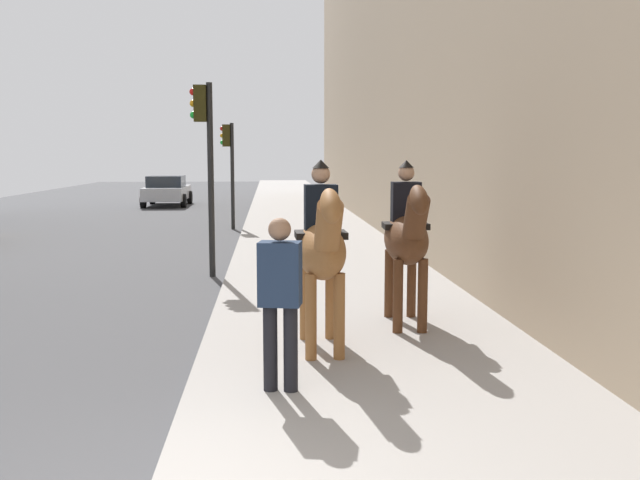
# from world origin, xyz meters

# --- Properties ---
(mounted_horse_near) EXTENTS (2.15, 0.61, 2.24)m
(mounted_horse_near) POSITION_xyz_m (3.72, -1.46, 1.35)
(mounted_horse_near) COLOR brown
(mounted_horse_near) RESTS_ON sidewalk_slab
(mounted_horse_far) EXTENTS (2.15, 0.62, 2.23)m
(mounted_horse_far) POSITION_xyz_m (4.84, -2.68, 1.33)
(mounted_horse_far) COLOR #4C2B16
(mounted_horse_far) RESTS_ON sidewalk_slab
(pedestrian_greeting) EXTENTS (0.33, 0.44, 1.70)m
(pedestrian_greeting) POSITION_xyz_m (2.33, -0.95, 1.10)
(pedestrian_greeting) COLOR black
(pedestrian_greeting) RESTS_ON sidewalk_slab
(car_mid_lane) EXTENTS (4.32, 2.07, 1.44)m
(car_mid_lane) POSITION_xyz_m (29.48, 4.01, 0.74)
(car_mid_lane) COLOR #B7BABF
(car_mid_lane) RESTS_ON ground
(traffic_light_near_curb) EXTENTS (0.20, 0.44, 3.80)m
(traffic_light_near_curb) POSITION_xyz_m (9.58, 0.38, 2.55)
(traffic_light_near_curb) COLOR black
(traffic_light_near_curb) RESTS_ON ground
(traffic_light_far_curb) EXTENTS (0.20, 0.44, 3.43)m
(traffic_light_far_curb) POSITION_xyz_m (18.56, 0.43, 2.32)
(traffic_light_far_curb) COLOR black
(traffic_light_far_curb) RESTS_ON ground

